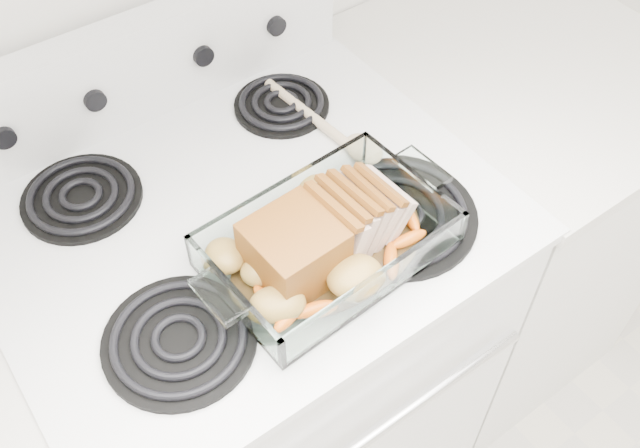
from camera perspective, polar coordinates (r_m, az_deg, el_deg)
electric_range at (r=1.49m, az=-5.05°, el=-10.29°), size 0.78×0.70×1.12m
counter_right at (r=1.77m, az=13.38°, el=0.66°), size 0.58×0.68×0.93m
baking_dish at (r=1.03m, az=0.65°, el=-1.75°), size 0.34×0.22×0.07m
pork_roast at (r=1.00m, az=-0.42°, el=-1.12°), size 0.24×0.12×0.09m
roast_vegetables at (r=1.04m, az=-0.81°, el=-0.10°), size 0.39×0.21×0.05m
wooden_spoon at (r=1.22m, az=1.55°, el=7.30°), size 0.08×0.28×0.02m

